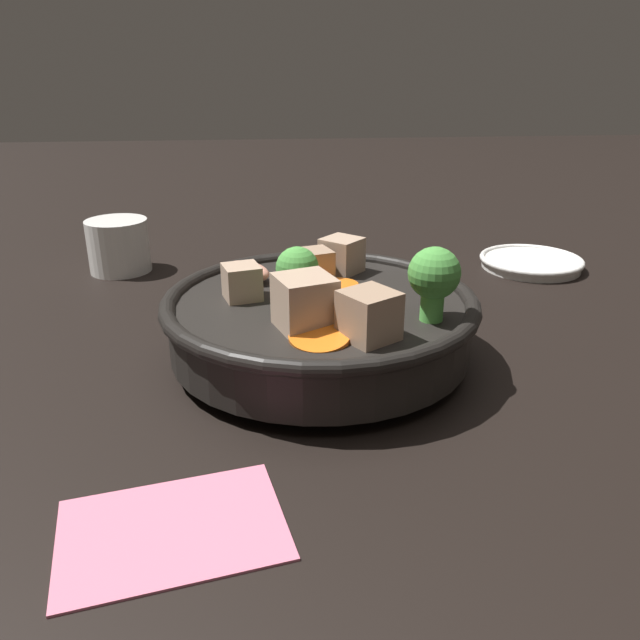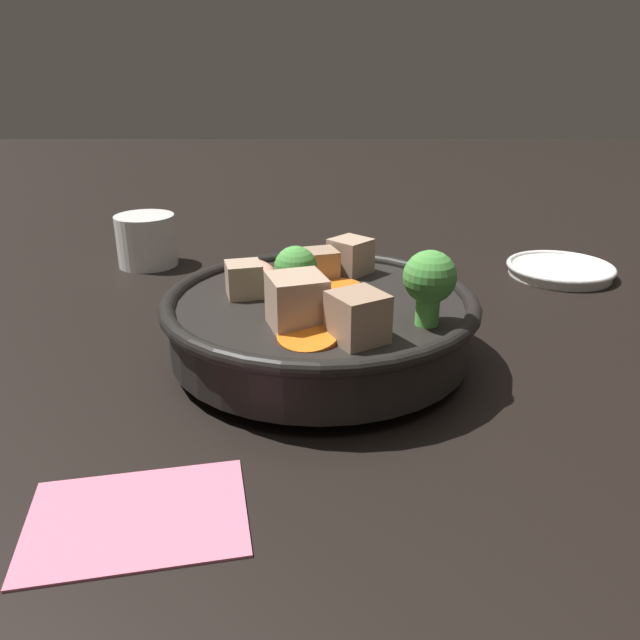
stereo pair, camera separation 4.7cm
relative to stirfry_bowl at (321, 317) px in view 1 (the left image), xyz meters
name	(u,v)px [view 1 (the left image)]	position (x,y,z in m)	size (l,w,h in m)	color
ground_plane	(320,360)	(0.00, 0.00, -0.04)	(3.00, 3.00, 0.00)	black
stirfry_bowl	(321,317)	(0.00, 0.00, 0.00)	(0.24, 0.24, 0.10)	black
side_saucer	(531,262)	(0.26, 0.21, -0.03)	(0.11, 0.11, 0.01)	white
tea_cup	(119,245)	(-0.20, 0.25, -0.01)	(0.07, 0.07, 0.06)	white
napkin	(172,528)	(-0.09, -0.18, -0.04)	(0.12, 0.10, 0.00)	#D16B84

